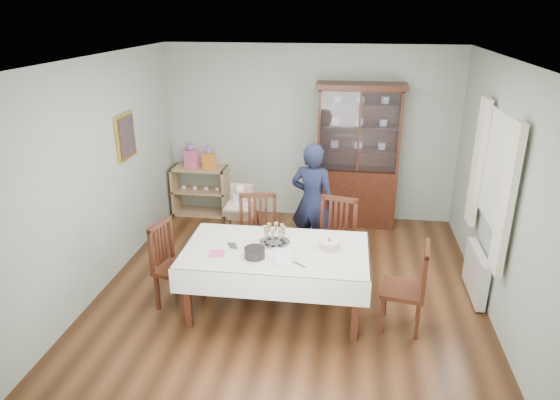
% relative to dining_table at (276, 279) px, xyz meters
% --- Properties ---
extents(floor, '(5.00, 5.00, 0.00)m').
position_rel_dining_table_xyz_m(floor, '(0.11, 0.33, -0.38)').
color(floor, '#593319').
rests_on(floor, ground).
extents(room_shell, '(5.00, 5.00, 5.00)m').
position_rel_dining_table_xyz_m(room_shell, '(0.11, 0.86, 1.32)').
color(room_shell, '#9EAA99').
rests_on(room_shell, floor).
extents(dining_table, '(2.01, 1.17, 0.76)m').
position_rel_dining_table_xyz_m(dining_table, '(0.00, 0.00, 0.00)').
color(dining_table, '#462411').
rests_on(dining_table, floor).
extents(china_cabinet, '(1.30, 0.48, 2.18)m').
position_rel_dining_table_xyz_m(china_cabinet, '(0.86, 2.58, 0.74)').
color(china_cabinet, '#462411').
rests_on(china_cabinet, floor).
extents(sideboard, '(0.90, 0.38, 0.80)m').
position_rel_dining_table_xyz_m(sideboard, '(-1.64, 2.61, 0.02)').
color(sideboard, tan).
rests_on(sideboard, floor).
extents(picture_frame, '(0.04, 0.48, 0.58)m').
position_rel_dining_table_xyz_m(picture_frame, '(-2.11, 1.13, 1.27)').
color(picture_frame, gold).
rests_on(picture_frame, room_shell).
extents(window, '(0.04, 1.02, 1.22)m').
position_rel_dining_table_xyz_m(window, '(2.33, 0.63, 1.17)').
color(window, white).
rests_on(window, room_shell).
extents(curtain_left, '(0.07, 0.30, 1.55)m').
position_rel_dining_table_xyz_m(curtain_left, '(2.27, 0.01, 1.07)').
color(curtain_left, silver).
rests_on(curtain_left, room_shell).
extents(curtain_right, '(0.07, 0.30, 1.55)m').
position_rel_dining_table_xyz_m(curtain_right, '(2.27, 1.25, 1.07)').
color(curtain_right, silver).
rests_on(curtain_right, room_shell).
extents(radiator, '(0.10, 0.80, 0.55)m').
position_rel_dining_table_xyz_m(radiator, '(2.27, 0.63, -0.08)').
color(radiator, white).
rests_on(radiator, floor).
extents(chair_far_left, '(0.56, 0.56, 1.07)m').
position_rel_dining_table_xyz_m(chair_far_left, '(-0.31, 0.65, -0.07)').
color(chair_far_left, '#462411').
rests_on(chair_far_left, floor).
extents(chair_far_right, '(0.57, 0.57, 1.06)m').
position_rel_dining_table_xyz_m(chair_far_right, '(0.60, 0.69, -0.07)').
color(chair_far_right, '#462411').
rests_on(chair_far_right, floor).
extents(chair_end_left, '(0.54, 0.54, 0.99)m').
position_rel_dining_table_xyz_m(chair_end_left, '(-1.11, -0.05, -0.09)').
color(chair_end_left, '#462411').
rests_on(chair_end_left, floor).
extents(chair_end_right, '(0.49, 0.49, 0.97)m').
position_rel_dining_table_xyz_m(chair_end_right, '(1.38, -0.13, -0.10)').
color(chair_end_right, '#462411').
rests_on(chair_end_right, floor).
extents(woman, '(0.66, 0.52, 1.60)m').
position_rel_dining_table_xyz_m(woman, '(0.28, 1.33, 0.42)').
color(woman, black).
rests_on(woman, floor).
extents(high_chair, '(0.44, 0.44, 0.97)m').
position_rel_dining_table_xyz_m(high_chair, '(-0.70, 1.40, -0.01)').
color(high_chair, black).
rests_on(high_chair, floor).
extents(champagne_tray, '(0.34, 0.34, 0.20)m').
position_rel_dining_table_xyz_m(champagne_tray, '(-0.03, 0.14, 0.44)').
color(champagne_tray, silver).
rests_on(champagne_tray, dining_table).
extents(birthday_cake, '(0.26, 0.26, 0.18)m').
position_rel_dining_table_xyz_m(birthday_cake, '(0.57, 0.08, 0.42)').
color(birthday_cake, white).
rests_on(birthday_cake, dining_table).
extents(plate_stack_dark, '(0.27, 0.27, 0.10)m').
position_rel_dining_table_xyz_m(plate_stack_dark, '(-0.19, -0.22, 0.43)').
color(plate_stack_dark, black).
rests_on(plate_stack_dark, dining_table).
extents(plate_stack_white, '(0.27, 0.27, 0.09)m').
position_rel_dining_table_xyz_m(plate_stack_white, '(0.12, -0.25, 0.42)').
color(plate_stack_white, white).
rests_on(plate_stack_white, dining_table).
extents(napkin_stack, '(0.16, 0.16, 0.02)m').
position_rel_dining_table_xyz_m(napkin_stack, '(-0.60, -0.22, 0.39)').
color(napkin_stack, '#DF527F').
rests_on(napkin_stack, dining_table).
extents(cutlery, '(0.17, 0.19, 0.01)m').
position_rel_dining_table_xyz_m(cutlery, '(-0.51, -0.00, 0.38)').
color(cutlery, silver).
rests_on(cutlery, dining_table).
extents(cake_knife, '(0.22, 0.18, 0.01)m').
position_rel_dining_table_xyz_m(cake_knife, '(0.25, -0.29, 0.38)').
color(cake_knife, silver).
rests_on(cake_knife, dining_table).
extents(gift_bag_pink, '(0.22, 0.16, 0.38)m').
position_rel_dining_table_xyz_m(gift_bag_pink, '(-1.75, 2.59, 0.59)').
color(gift_bag_pink, '#DF527F').
rests_on(gift_bag_pink, sideboard).
extents(gift_bag_orange, '(0.20, 0.15, 0.34)m').
position_rel_dining_table_xyz_m(gift_bag_orange, '(-1.46, 2.59, 0.57)').
color(gift_bag_orange, orange).
rests_on(gift_bag_orange, sideboard).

